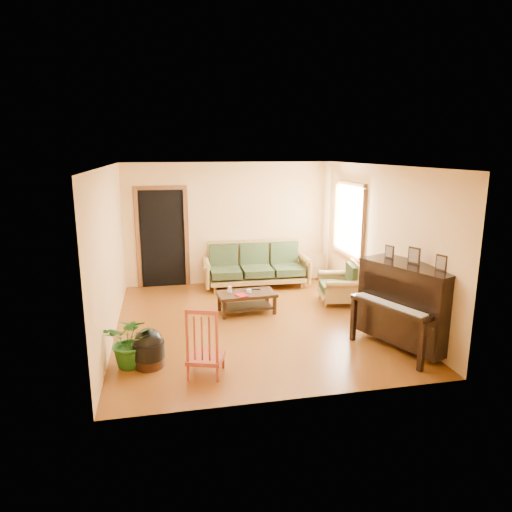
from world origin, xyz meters
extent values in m
plane|color=#5C2D0C|center=(0.00, 0.00, 0.00)|extent=(5.00, 5.00, 0.00)
cube|color=black|center=(-1.45, 2.48, 1.02)|extent=(1.08, 0.16, 2.05)
cube|color=white|center=(2.21, 1.30, 1.50)|extent=(0.12, 1.36, 1.46)
cube|color=olive|center=(0.47, 2.02, 0.47)|extent=(2.23, 0.98, 0.95)
cube|color=black|center=(-0.03, 0.49, 0.19)|extent=(1.06, 0.63, 0.37)
cube|color=olive|center=(1.77, 0.70, 0.40)|extent=(0.87, 0.90, 0.79)
cube|color=black|center=(2.01, -1.42, 0.63)|extent=(1.31, 1.63, 1.26)
cylinder|color=black|center=(-1.69, -1.31, 0.20)|extent=(0.49, 0.49, 0.40)
cube|color=maroon|center=(-0.96, -1.68, 0.47)|extent=(0.57, 0.59, 0.94)
cube|color=#B7883D|center=(1.91, 2.33, 0.30)|extent=(0.46, 0.17, 0.60)
cylinder|color=#2E3B8C|center=(2.01, 2.24, 0.11)|extent=(0.24, 0.24, 0.22)
imported|color=#205919|center=(-1.91, -1.25, 0.37)|extent=(0.79, 0.73, 0.73)
imported|color=maroon|center=(-0.23, 0.30, 0.38)|extent=(0.25, 0.28, 0.02)
cylinder|color=silver|center=(-0.32, 0.56, 0.43)|extent=(0.07, 0.07, 0.11)
cylinder|color=silver|center=(0.02, 0.51, 0.40)|extent=(0.08, 0.08, 0.05)
cube|color=black|center=(0.17, 0.64, 0.38)|extent=(0.17, 0.07, 0.02)
camera|label=1|loc=(-1.43, -7.12, 2.83)|focal=32.00mm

